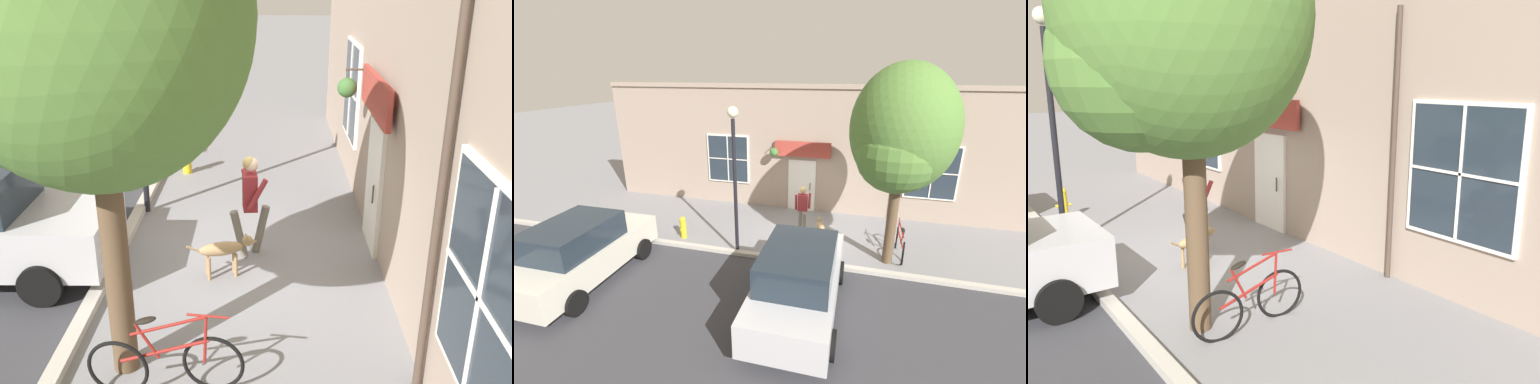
# 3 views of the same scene
# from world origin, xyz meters

# --- Properties ---
(ground_plane) EXTENTS (90.00, 90.00, 0.00)m
(ground_plane) POSITION_xyz_m (0.00, 0.00, 0.00)
(ground_plane) COLOR gray
(storefront_facade) EXTENTS (0.95, 18.00, 4.97)m
(storefront_facade) POSITION_xyz_m (-2.34, -0.00, 2.48)
(storefront_facade) COLOR gray
(storefront_facade) RESTS_ON ground_plane
(pedestrian_walking) EXTENTS (0.65, 0.55, 1.68)m
(pedestrian_walking) POSITION_xyz_m (-0.16, -0.17, 1.01)
(pedestrian_walking) COLOR #6B665B
(pedestrian_walking) RESTS_ON ground_plane
(dog_on_leash) EXTENTS (1.06, 0.41, 0.66)m
(dog_on_leash) POSITION_xyz_m (0.20, 0.53, 0.44)
(dog_on_leash) COLOR #997A51
(dog_on_leash) RESTS_ON ground_plane
(street_tree_by_curb) EXTENTS (3.11, 2.78, 5.69)m
(street_tree_by_curb) POSITION_xyz_m (1.34, 2.63, 3.84)
(street_tree_by_curb) COLOR brown
(street_tree_by_curb) RESTS_ON ground_plane
(leaning_bicycle) EXTENTS (1.74, 0.23, 1.01)m
(leaning_bicycle) POSITION_xyz_m (0.67, 3.05, 0.38)
(leaning_bicycle) COLOR black
(leaning_bicycle) RESTS_ON ground_plane
(parked_car_nearest_curb) EXTENTS (4.32, 1.98, 1.75)m
(parked_car_nearest_curb) POSITION_xyz_m (4.37, -5.36, 0.88)
(parked_car_nearest_curb) COLOR beige
(parked_car_nearest_curb) RESTS_ON ground_plane
(street_lamp) EXTENTS (0.32, 0.32, 4.52)m
(street_lamp) POSITION_xyz_m (1.87, -1.86, 2.98)
(street_lamp) COLOR black
(street_lamp) RESTS_ON ground_plane
(fire_hydrant) EXTENTS (0.34, 0.20, 0.77)m
(fire_hydrant) POSITION_xyz_m (1.39, -4.00, 0.40)
(fire_hydrant) COLOR gold
(fire_hydrant) RESTS_ON ground_plane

